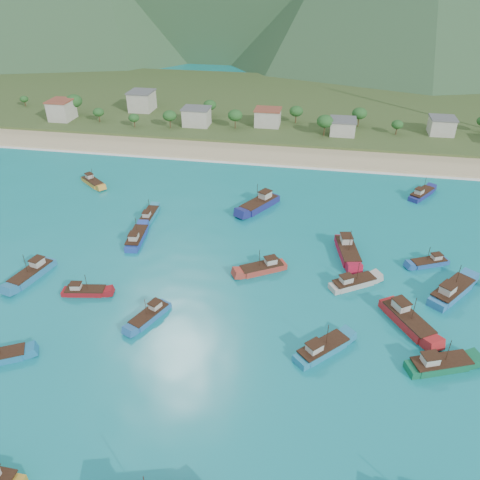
% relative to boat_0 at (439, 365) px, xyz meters
% --- Properties ---
extents(ground, '(600.00, 600.00, 0.00)m').
position_rel_boat_0_xyz_m(ground, '(-33.57, 10.72, -0.77)').
color(ground, '#0B7280').
rests_on(ground, ground).
extents(beach, '(400.00, 18.00, 1.20)m').
position_rel_boat_0_xyz_m(beach, '(-33.57, 89.72, -0.77)').
color(beach, beige).
rests_on(beach, ground).
extents(land, '(400.00, 110.00, 2.40)m').
position_rel_boat_0_xyz_m(land, '(-33.57, 150.72, -0.77)').
color(land, '#385123').
rests_on(land, ground).
extents(surf_line, '(400.00, 2.50, 0.08)m').
position_rel_boat_0_xyz_m(surf_line, '(-33.57, 80.22, -0.77)').
color(surf_line, white).
rests_on(surf_line, ground).
extents(village, '(208.24, 30.43, 7.40)m').
position_rel_boat_0_xyz_m(village, '(-26.79, 114.48, 4.03)').
color(village, beige).
rests_on(village, ground).
extents(vegetation, '(274.89, 25.19, 8.76)m').
position_rel_boat_0_xyz_m(vegetation, '(-42.11, 113.75, 4.28)').
color(vegetation, '#235623').
rests_on(vegetation, ground).
extents(boat_0, '(11.21, 6.85, 6.38)m').
position_rel_boat_0_xyz_m(boat_0, '(0.00, 0.00, 0.00)').
color(boat_0, '#0F613D').
rests_on(boat_0, ground).
extents(boat_1, '(5.87, 12.68, 7.22)m').
position_rel_boat_0_xyz_m(boat_1, '(-14.20, 31.49, 0.15)').
color(boat_1, '#B21532').
rests_on(boat_1, ground).
extents(boat_5, '(8.10, 9.87, 5.89)m').
position_rel_boat_0_xyz_m(boat_5, '(6.51, 65.22, -0.09)').
color(boat_5, navy).
rests_on(boat_5, ground).
extents(boat_6, '(9.89, 7.73, 5.83)m').
position_rel_boat_0_xyz_m(boat_6, '(-13.20, 20.05, -0.10)').
color(boat_6, '#B7AFA5').
rests_on(boat_6, ground).
extents(boat_7, '(8.74, 5.84, 5.00)m').
position_rel_boat_0_xyz_m(boat_7, '(3.18, 30.69, -0.25)').
color(boat_7, '#2456A1').
rests_on(boat_7, ground).
extents(boat_9, '(10.14, 7.71, 5.93)m').
position_rel_boat_0_xyz_m(boat_9, '(-31.94, 21.93, -0.08)').
color(boat_9, '#A9372B').
rests_on(boat_9, ground).
extents(boat_10, '(5.61, 11.37, 6.45)m').
position_rel_boat_0_xyz_m(boat_10, '(-78.86, 11.36, 0.01)').
color(boat_10, teal).
rests_on(boat_10, ground).
extents(boat_12, '(2.99, 9.11, 5.33)m').
position_rel_boat_0_xyz_m(boat_12, '(-63.58, 40.06, -0.19)').
color(boat_12, teal).
rests_on(boat_12, ground).
extents(boat_13, '(4.12, 10.68, 6.16)m').
position_rel_boat_0_xyz_m(boat_13, '(-62.62, 28.84, -0.04)').
color(boat_13, '#2343A4').
rests_on(boat_13, ground).
extents(boat_16, '(9.88, 13.06, 7.63)m').
position_rel_boat_0_xyz_m(boat_16, '(-36.74, 50.54, 0.23)').
color(boat_16, navy).
rests_on(boat_16, ground).
extents(boat_17, '(8.86, 3.88, 5.06)m').
position_rel_boat_0_xyz_m(boat_17, '(-65.46, 7.97, -0.24)').
color(boat_17, maroon).
rests_on(boat_17, ground).
extents(boat_18, '(9.42, 12.06, 7.10)m').
position_rel_boat_0_xyz_m(boat_18, '(-3.89, 10.12, 0.13)').
color(boat_18, red).
rests_on(boat_18, ground).
extents(boat_19, '(10.53, 11.92, 7.29)m').
position_rel_boat_0_xyz_m(boat_19, '(5.72, 20.27, 0.17)').
color(boat_19, '#2870AD').
rests_on(boat_19, ground).
extents(boat_20, '(6.08, 9.35, 5.34)m').
position_rel_boat_0_xyz_m(boat_20, '(-50.37, 3.31, -0.19)').
color(boat_20, '#2762A2').
rests_on(boat_20, ground).
extents(boat_24, '(9.60, 9.63, 6.20)m').
position_rel_boat_0_xyz_m(boat_24, '(-18.80, 0.12, -0.03)').
color(boat_24, teal).
rests_on(boat_24, ground).
extents(boat_26, '(9.09, 7.99, 5.55)m').
position_rel_boat_0_xyz_m(boat_26, '(-86.75, 56.55, -0.15)').
color(boat_26, gold).
rests_on(boat_26, ground).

